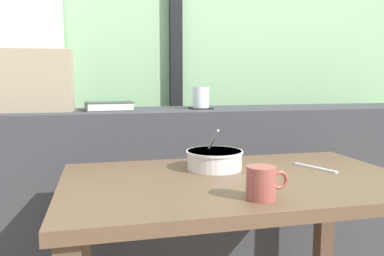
% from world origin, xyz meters
% --- Properties ---
extents(outdoor_backdrop, '(4.80, 0.08, 2.80)m').
position_xyz_m(outdoor_backdrop, '(0.00, 1.12, 1.40)').
color(outdoor_backdrop, '#8EBC89').
rests_on(outdoor_backdrop, ground).
extents(curtain_left_panel, '(0.56, 0.06, 2.50)m').
position_xyz_m(curtain_left_panel, '(-0.92, 1.02, 1.25)').
color(curtain_left_panel, silver).
rests_on(curtain_left_panel, ground).
extents(window_divider_post, '(0.07, 0.05, 2.60)m').
position_xyz_m(window_divider_post, '(-0.02, 1.05, 1.30)').
color(window_divider_post, black).
rests_on(window_divider_post, ground).
extents(dark_console_ledge, '(2.80, 0.39, 0.86)m').
position_xyz_m(dark_console_ledge, '(0.00, 0.55, 0.43)').
color(dark_console_ledge, '#38383D').
rests_on(dark_console_ledge, ground).
extents(breakfast_table, '(1.07, 0.65, 0.69)m').
position_xyz_m(breakfast_table, '(-0.05, -0.09, 0.58)').
color(breakfast_table, brown).
rests_on(breakfast_table, ground).
extents(coaster_square, '(0.10, 0.10, 0.00)m').
position_xyz_m(coaster_square, '(0.00, 0.54, 0.86)').
color(coaster_square, black).
rests_on(coaster_square, dark_console_ledge).
extents(juice_glass, '(0.08, 0.08, 0.10)m').
position_xyz_m(juice_glass, '(0.00, 0.54, 0.91)').
color(juice_glass, white).
rests_on(juice_glass, coaster_square).
extents(closed_book, '(0.22, 0.16, 0.04)m').
position_xyz_m(closed_book, '(-0.42, 0.57, 0.88)').
color(closed_book, '#334233').
rests_on(closed_book, dark_console_ledge).
extents(throw_pillow, '(0.32, 0.15, 0.26)m').
position_xyz_m(throw_pillow, '(-0.73, 0.55, 0.99)').
color(throw_pillow, tan).
rests_on(throw_pillow, dark_console_ledge).
extents(soup_bowl, '(0.19, 0.19, 0.14)m').
position_xyz_m(soup_bowl, '(-0.09, 0.03, 0.73)').
color(soup_bowl, silver).
rests_on(soup_bowl, breakfast_table).
extents(fork_utensil, '(0.08, 0.16, 0.01)m').
position_xyz_m(fork_utensil, '(0.25, -0.04, 0.70)').
color(fork_utensil, silver).
rests_on(fork_utensil, breakfast_table).
extents(ceramic_mug, '(0.11, 0.08, 0.08)m').
position_xyz_m(ceramic_mug, '(-0.06, -0.32, 0.74)').
color(ceramic_mug, '#9E4C42').
rests_on(ceramic_mug, breakfast_table).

